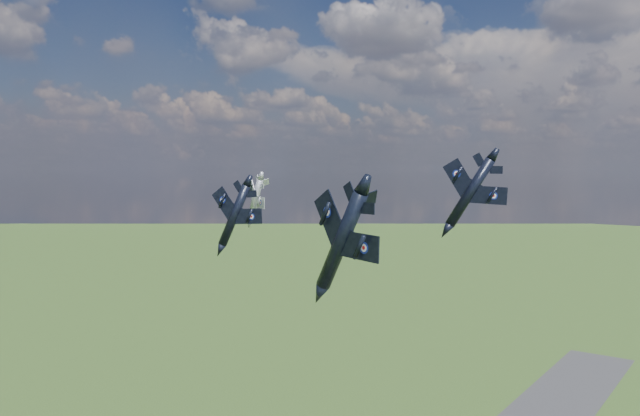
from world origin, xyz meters
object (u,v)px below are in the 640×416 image
Objects in this scene: jet_left_silver at (255,200)px; jet_right_navy at (342,240)px; jet_high_navy at (470,192)px; jet_lead_navy at (234,215)px.

jet_right_navy is at bearing -16.83° from jet_left_silver.
jet_right_navy is 0.83× the size of jet_high_navy.
jet_high_navy reaches higher than jet_right_navy.
jet_right_navy is at bearing -96.30° from jet_high_navy.
jet_left_silver reaches higher than jet_lead_navy.
jet_lead_navy is at bearing -36.33° from jet_left_silver.
jet_high_navy reaches higher than jet_lead_navy.
jet_lead_navy is 47.16m from jet_right_navy.
jet_left_silver is at bearing 175.87° from jet_high_navy.
jet_right_navy is at bearing -47.68° from jet_lead_navy.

